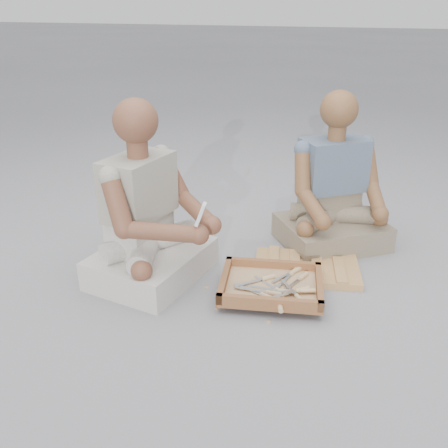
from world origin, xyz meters
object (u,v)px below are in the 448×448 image
at_px(tool_tray, 271,285).
at_px(companion, 334,196).
at_px(carved_panel, 307,268).
at_px(craftsman, 148,221).

bearing_deg(tool_tray, companion, 77.43).
xyz_separation_m(carved_panel, craftsman, (-0.73, -0.34, 0.29)).
xyz_separation_m(craftsman, companion, (0.78, 0.72, -0.02)).
relative_size(carved_panel, tool_tray, 0.97).
bearing_deg(craftsman, carved_panel, 121.15).
height_order(carved_panel, companion, companion).
distance_m(tool_tray, companion, 0.74).
height_order(tool_tray, companion, companion).
xyz_separation_m(carved_panel, companion, (0.05, 0.39, 0.27)).
bearing_deg(tool_tray, carved_panel, 70.76).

